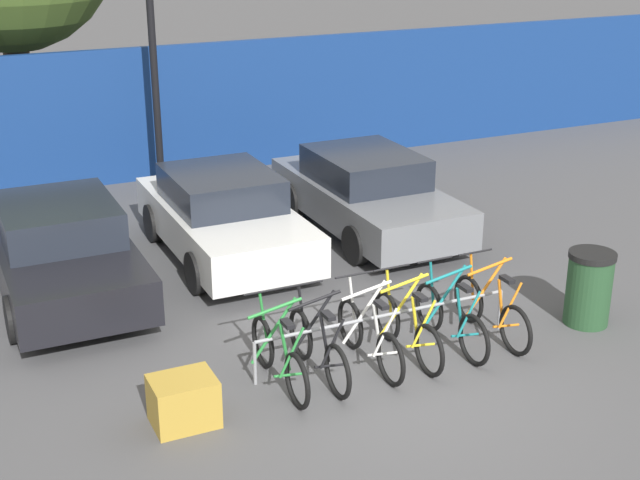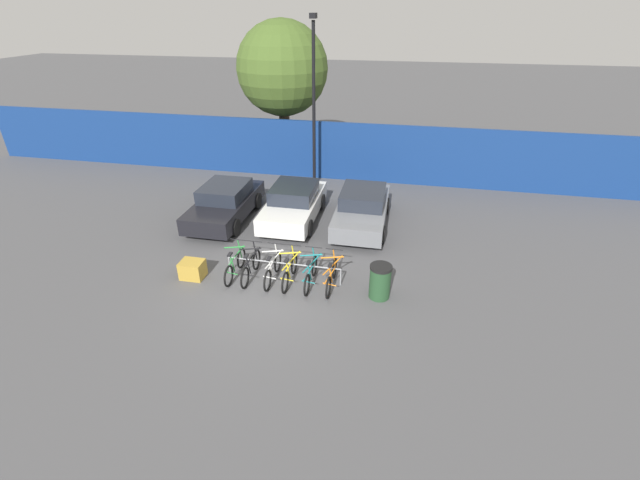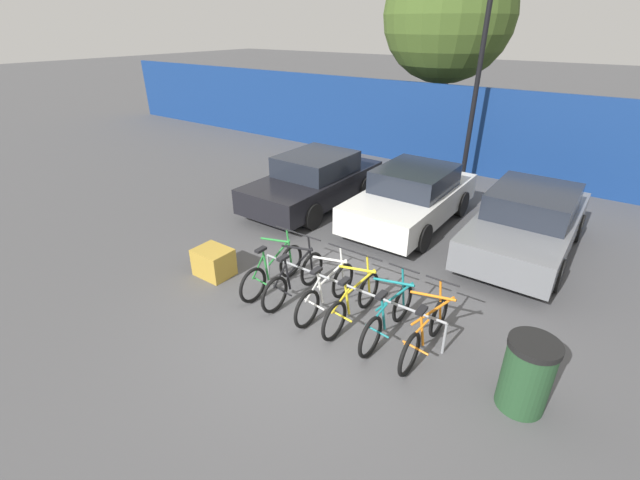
# 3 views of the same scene
# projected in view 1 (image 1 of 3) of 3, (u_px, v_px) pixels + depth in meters

# --- Properties ---
(ground_plane) EXTENTS (120.00, 120.00, 0.00)m
(ground_plane) POSITION_uv_depth(u_px,v_px,m) (391.00, 384.00, 10.60)
(ground_plane) COLOR #4C4C4F
(hoarding_wall) EXTENTS (36.00, 0.16, 2.70)m
(hoarding_wall) POSITION_uv_depth(u_px,v_px,m) (166.00, 112.00, 18.17)
(hoarding_wall) COLOR navy
(hoarding_wall) RESTS_ON ground
(bike_rack) EXTENTS (3.54, 0.04, 0.57)m
(bike_rack) POSITION_uv_depth(u_px,v_px,m) (385.00, 320.00, 11.11)
(bike_rack) COLOR gray
(bike_rack) RESTS_ON ground
(bicycle_green) EXTENTS (0.68, 1.71, 1.05)m
(bicycle_green) POSITION_uv_depth(u_px,v_px,m) (279.00, 357.00, 10.43)
(bicycle_green) COLOR black
(bicycle_green) RESTS_ON ground
(bicycle_black) EXTENTS (0.68, 1.71, 1.05)m
(bicycle_black) POSITION_uv_depth(u_px,v_px,m) (318.00, 348.00, 10.63)
(bicycle_black) COLOR black
(bicycle_black) RESTS_ON ground
(bicycle_white) EXTENTS (0.68, 1.71, 1.05)m
(bicycle_white) POSITION_uv_depth(u_px,v_px,m) (370.00, 337.00, 10.90)
(bicycle_white) COLOR black
(bicycle_white) RESTS_ON ground
(bicycle_yellow) EXTENTS (0.68, 1.71, 1.05)m
(bicycle_yellow) POSITION_uv_depth(u_px,v_px,m) (407.00, 329.00, 11.11)
(bicycle_yellow) COLOR black
(bicycle_yellow) RESTS_ON ground
(bicycle_teal) EXTENTS (0.68, 1.71, 1.05)m
(bicycle_teal) POSITION_uv_depth(u_px,v_px,m) (451.00, 320.00, 11.37)
(bicycle_teal) COLOR black
(bicycle_teal) RESTS_ON ground
(bicycle_orange) EXTENTS (0.68, 1.71, 1.05)m
(bicycle_orange) POSITION_uv_depth(u_px,v_px,m) (491.00, 311.00, 11.61)
(bicycle_orange) COLOR black
(bicycle_orange) RESTS_ON ground
(car_black) EXTENTS (1.91, 4.21, 1.40)m
(car_black) POSITION_uv_depth(u_px,v_px,m) (62.00, 250.00, 12.78)
(car_black) COLOR black
(car_black) RESTS_ON ground
(car_white) EXTENTS (1.91, 4.12, 1.40)m
(car_white) POSITION_uv_depth(u_px,v_px,m) (224.00, 216.00, 14.19)
(car_white) COLOR silver
(car_white) RESTS_ON ground
(car_grey) EXTENTS (1.91, 4.31, 1.40)m
(car_grey) POSITION_uv_depth(u_px,v_px,m) (367.00, 193.00, 15.29)
(car_grey) COLOR slate
(car_grey) RESTS_ON ground
(trash_bin) EXTENTS (0.63, 0.63, 1.03)m
(trash_bin) POSITION_uv_depth(u_px,v_px,m) (589.00, 288.00, 11.95)
(trash_bin) COLOR #234728
(trash_bin) RESTS_ON ground
(cargo_crate) EXTENTS (0.70, 0.56, 0.55)m
(cargo_crate) POSITION_uv_depth(u_px,v_px,m) (184.00, 401.00, 9.70)
(cargo_crate) COLOR #B28C33
(cargo_crate) RESTS_ON ground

